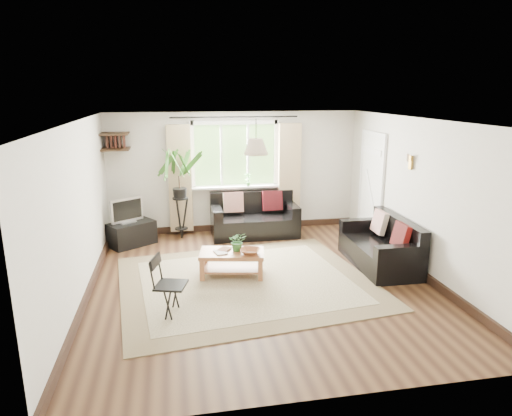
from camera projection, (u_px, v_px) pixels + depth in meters
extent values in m
plane|color=black|center=(261.00, 282.00, 6.88)|extent=(5.50, 5.50, 0.00)
plane|color=white|center=(261.00, 120.00, 6.28)|extent=(5.50, 5.50, 0.00)
cube|color=beige|center=(235.00, 172.00, 9.19)|extent=(5.00, 0.02, 2.40)
cube|color=beige|center=(322.00, 281.00, 3.96)|extent=(5.00, 0.02, 2.40)
cube|color=beige|center=(79.00, 213.00, 6.14)|extent=(0.02, 5.50, 2.40)
cube|color=beige|center=(420.00, 198.00, 7.02)|extent=(0.02, 5.50, 2.40)
cube|color=beige|center=(246.00, 282.00, 6.86)|extent=(4.01, 3.55, 0.02)
cube|color=silver|center=(371.00, 188.00, 8.68)|extent=(0.06, 0.96, 2.06)
imported|color=#2A6327|center=(238.00, 241.00, 7.01)|extent=(0.29, 0.26, 0.30)
imported|color=brown|center=(250.00, 251.00, 6.90)|extent=(0.39, 0.39, 0.08)
imported|color=silver|center=(215.00, 253.00, 6.92)|extent=(0.22, 0.27, 0.02)
imported|color=brown|center=(220.00, 248.00, 7.10)|extent=(0.26, 0.27, 0.02)
cube|color=black|center=(132.00, 234.00, 8.47)|extent=(0.93, 0.83, 0.44)
imported|color=#2D6023|center=(248.00, 179.00, 9.16)|extent=(0.14, 0.10, 0.27)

